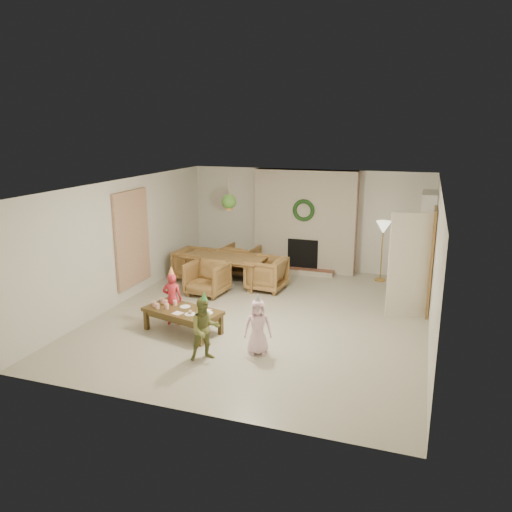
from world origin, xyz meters
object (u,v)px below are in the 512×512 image
at_px(child_plaid, 205,329).
at_px(dining_chair_far, 241,260).
at_px(dining_chair_left, 194,264).
at_px(dining_chair_right, 266,274).
at_px(dining_table, 225,270).
at_px(child_pink, 258,327).
at_px(dining_chair_near, 207,278).
at_px(coffee_table_top, 183,311).
at_px(child_red, 172,299).

bearing_deg(child_plaid, dining_chair_far, 66.74).
bearing_deg(dining_chair_left, dining_chair_right, -90.00).
distance_m(dining_table, child_pink, 3.69).
height_order(dining_chair_near, dining_chair_left, same).
relative_size(dining_chair_near, coffee_table_top, 0.59).
distance_m(dining_chair_near, dining_chair_left, 1.16).
relative_size(dining_chair_far, child_pink, 0.90).
bearing_deg(dining_chair_near, child_red, -81.24).
bearing_deg(dining_chair_right, child_plaid, 7.87).
height_order(child_plaid, child_pink, child_plaid).
xyz_separation_m(dining_chair_near, child_red, (0.09, -1.73, 0.12)).
relative_size(dining_chair_near, child_red, 0.82).
height_order(dining_table, dining_chair_left, dining_chair_left).
xyz_separation_m(dining_chair_near, dining_chair_right, (1.10, 0.72, 0.00)).
relative_size(dining_table, dining_chair_near, 2.34).
distance_m(dining_chair_right, coffee_table_top, 2.79).
bearing_deg(coffee_table_top, dining_table, 111.55).
distance_m(dining_chair_right, child_pink, 3.20).
relative_size(dining_table, coffee_table_top, 1.38).
bearing_deg(dining_chair_left, child_plaid, -146.42).
relative_size(dining_table, dining_chair_left, 2.34).
relative_size(dining_chair_left, child_plaid, 0.80).
bearing_deg(child_plaid, child_red, 99.21).
xyz_separation_m(dining_table, child_plaid, (1.16, -3.65, 0.17)).
xyz_separation_m(dining_table, coffee_table_top, (0.35, -2.81, 0.06)).
distance_m(coffee_table_top, child_red, 0.44).
height_order(dining_table, child_plaid, child_plaid).
height_order(dining_table, coffee_table_top, dining_table).
xyz_separation_m(child_red, child_plaid, (1.15, -1.11, 0.01)).
height_order(dining_chair_near, child_pink, child_pink).
xyz_separation_m(coffee_table_top, child_pink, (1.51, -0.38, 0.06)).
height_order(dining_chair_right, child_pink, child_pink).
bearing_deg(dining_chair_left, child_pink, -134.97).
xyz_separation_m(dining_chair_left, coffee_table_top, (1.17, -2.89, 0.02)).
distance_m(dining_chair_far, child_plaid, 4.60).
bearing_deg(child_plaid, dining_chair_left, 81.09).
distance_m(dining_chair_near, coffee_table_top, 2.04).
distance_m(dining_chair_near, dining_chair_far, 1.65).
distance_m(coffee_table_top, child_pink, 1.56).
distance_m(dining_chair_right, child_red, 2.65).
bearing_deg(dining_chair_near, child_pink, -44.96).
relative_size(child_plaid, child_pink, 1.12).
xyz_separation_m(dining_chair_far, child_red, (-0.07, -3.37, 0.12)).
bearing_deg(child_plaid, child_pink, -3.19).
xyz_separation_m(dining_chair_right, child_plaid, (0.14, -3.55, 0.14)).
relative_size(dining_table, child_plaid, 1.88).
xyz_separation_m(coffee_table_top, child_plaid, (0.81, -0.84, 0.11)).
xyz_separation_m(dining_table, dining_chair_far, (0.08, 0.82, 0.03)).
height_order(child_red, child_pink, child_red).
relative_size(child_red, child_plaid, 0.98).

